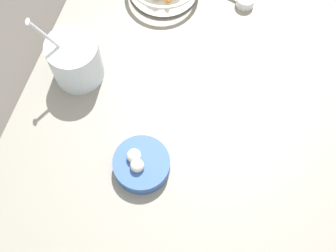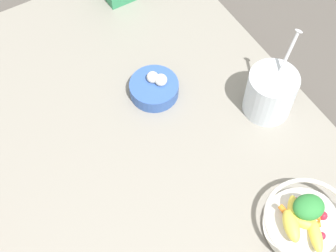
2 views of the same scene
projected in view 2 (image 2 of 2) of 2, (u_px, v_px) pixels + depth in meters
The scene contains 5 objects.
ground_plane at pixel (92, 156), 1.15m from camera, with size 6.00×6.00×0.00m, color #4C4742.
countertop at pixel (91, 153), 1.14m from camera, with size 1.10×1.10×0.03m.
fruit_bowl at pixel (307, 222), 0.99m from camera, with size 0.19×0.19×0.08m.
yogurt_tub at pixel (271, 91), 1.13m from camera, with size 0.13×0.12×0.23m.
garlic_bowl at pixel (154, 88), 1.19m from camera, with size 0.13×0.13×0.07m.
Camera 2 is at (-0.12, -0.57, 1.01)m, focal length 50.00 mm.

